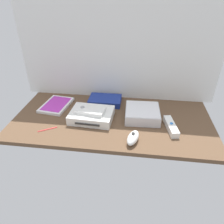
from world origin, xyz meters
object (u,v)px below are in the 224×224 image
Objects in this scene: stylus_pen at (47,129)px; game_case at (56,105)px; network_router at (105,101)px; mini_computer at (142,113)px; remote_classic_pad at (90,110)px; remote_nunchuk at (133,138)px; game_console at (92,115)px; remote_wand at (171,126)px.

game_case is at bearing 99.26° from stylus_pen.
game_case is at bearing -165.37° from network_router.
remote_classic_pad reaches higher than mini_computer.
mini_computer is at bearing -30.65° from network_router.
remote_classic_pad is at bearing -168.93° from mini_computer.
remote_nunchuk is (-3.84, -19.55, -0.60)cm from mini_computer.
game_console is 1.21× the size of network_router.
game_console is 24.67cm from game_case.
remote_classic_pad is 1.73× the size of stylus_pen.
network_router is at bearing 21.66° from game_case.
stylus_pen is (-18.89, -11.63, -1.85)cm from game_console.
stylus_pen is at bearing -128.60° from network_router.
remote_wand is at bearing -30.67° from network_router.
game_console is at bearing 62.20° from remote_classic_pad.
game_console is 25.64cm from mini_computer.
remote_wand is at bearing 7.82° from stylus_pen.
remote_wand reaches higher than stylus_pen.
stylus_pen is (3.55, -21.79, -0.41)cm from game_case.
remote_classic_pad is at bearing -19.09° from game_case.
network_router is (-21.13, 12.62, -0.94)cm from mini_computer.
mini_computer is 1.13× the size of remote_classic_pad.
mini_computer is 0.85× the size of game_case.
mini_computer is at bearing 138.75° from remote_wand.
game_console is 26.25cm from remote_nunchuk.
remote_wand is (61.20, -13.87, 0.75)cm from game_case.
remote_wand is at bearing -2.49° from game_console.
network_router is 2.00× the size of stylus_pen.
game_console reaches higher than remote_wand.
remote_wand is 39.60cm from remote_classic_pad.
game_case is (-47.70, 5.79, -1.88)cm from mini_computer.
stylus_pen is (-57.65, -7.92, -1.16)cm from remote_wand.
game_case is 27.44cm from network_router.
mini_computer reaches higher than network_router.
game_case reaches higher than stylus_pen.
remote_classic_pad reaches higher than remote_nunchuk.
stylus_pen is (-23.01, -28.62, -1.35)cm from network_router.
mini_computer is at bearing 12.80° from game_console.
stylus_pen is at bearing -160.07° from mini_computer.
network_router is 36.75cm from stylus_pen.
network_router is at bearing 138.78° from remote_wand.
mini_computer is 15.78cm from remote_wand.
mini_computer is 24.63cm from network_router.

